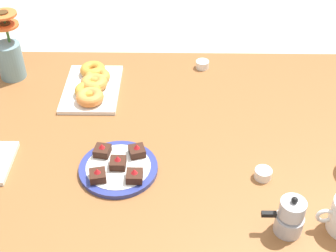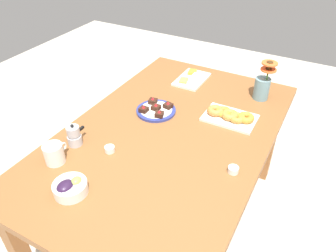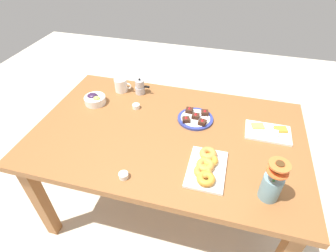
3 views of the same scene
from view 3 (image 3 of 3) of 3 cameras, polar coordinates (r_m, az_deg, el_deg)
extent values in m
plane|color=beige|center=(2.13, 0.00, -16.35)|extent=(6.00, 6.00, 0.00)
cube|color=brown|center=(1.58, 0.00, -1.67)|extent=(1.60, 1.00, 0.04)
cube|color=brown|center=(1.89, -26.02, -14.41)|extent=(0.07, 0.07, 0.70)
cube|color=brown|center=(2.35, -14.50, 1.21)|extent=(0.07, 0.07, 0.70)
cube|color=brown|center=(2.15, 22.06, -5.05)|extent=(0.07, 0.07, 0.70)
cylinder|color=white|center=(1.93, -10.21, 8.77)|extent=(0.09, 0.09, 0.10)
cylinder|color=brown|center=(1.91, -10.35, 9.83)|extent=(0.08, 0.08, 0.00)
torus|color=white|center=(1.91, -8.63, 8.58)|extent=(0.05, 0.01, 0.05)
cylinder|color=white|center=(1.85, -15.58, 5.49)|extent=(0.14, 0.14, 0.05)
ellipsoid|color=#2D1938|center=(1.85, -16.07, 6.19)|extent=(0.08, 0.06, 0.04)
ellipsoid|color=#9EC14C|center=(1.82, -15.21, 5.74)|extent=(0.05, 0.04, 0.04)
cube|color=white|center=(1.65, 20.90, -1.33)|extent=(0.26, 0.17, 0.01)
cube|color=#EFB74C|center=(1.66, 18.97, 0.01)|extent=(0.08, 0.07, 0.01)
cube|color=white|center=(1.63, 21.74, -1.44)|extent=(0.07, 0.05, 0.02)
cube|color=orange|center=(1.68, 23.32, -0.68)|extent=(0.08, 0.06, 0.02)
cube|color=white|center=(1.36, 8.40, -9.22)|extent=(0.19, 0.28, 0.01)
torus|color=orange|center=(1.29, 8.25, -11.30)|extent=(0.12, 0.12, 0.04)
torus|color=#C98536|center=(1.32, 7.55, -9.78)|extent=(0.12, 0.12, 0.03)
torus|color=#D18538|center=(1.34, 8.10, -8.45)|extent=(0.12, 0.12, 0.04)
torus|color=gold|center=(1.37, 9.00, -7.33)|extent=(0.12, 0.12, 0.03)
torus|color=orange|center=(1.40, 8.71, -5.96)|extent=(0.12, 0.12, 0.04)
cylinder|color=white|center=(1.33, -9.66, -10.56)|extent=(0.05, 0.05, 0.03)
cylinder|color=#C68923|center=(1.32, -9.71, -10.28)|extent=(0.04, 0.04, 0.01)
cylinder|color=white|center=(1.76, -6.96, 4.29)|extent=(0.05, 0.05, 0.03)
cylinder|color=maroon|center=(1.75, -6.99, 4.56)|extent=(0.04, 0.04, 0.01)
cylinder|color=navy|center=(1.66, 5.97, 1.57)|extent=(0.22, 0.22, 0.01)
cylinder|color=white|center=(1.65, 5.98, 1.63)|extent=(0.18, 0.18, 0.01)
cube|color=#381E14|center=(1.69, 4.66, 3.42)|extent=(0.04, 0.04, 0.02)
cone|color=red|center=(1.68, 4.69, 3.95)|extent=(0.02, 0.02, 0.01)
cube|color=#381E14|center=(1.68, 8.01, 2.88)|extent=(0.05, 0.05, 0.02)
cone|color=red|center=(1.67, 8.06, 3.40)|extent=(0.02, 0.02, 0.01)
cube|color=#381E14|center=(1.61, 3.95, 1.38)|extent=(0.05, 0.05, 0.02)
cone|color=red|center=(1.60, 3.98, 1.92)|extent=(0.02, 0.02, 0.01)
cube|color=#381E14|center=(1.60, 7.46, 0.80)|extent=(0.05, 0.05, 0.02)
cone|color=red|center=(1.59, 7.52, 1.33)|extent=(0.02, 0.02, 0.01)
cube|color=#381E14|center=(1.64, 6.02, 2.15)|extent=(0.04, 0.04, 0.02)
cone|color=red|center=(1.63, 6.07, 2.67)|extent=(0.02, 0.02, 0.01)
cylinder|color=#6B939E|center=(1.29, 21.46, -12.32)|extent=(0.09, 0.09, 0.13)
cylinder|color=#3D702D|center=(1.19, 22.50, -9.52)|extent=(0.01, 0.01, 0.10)
cylinder|color=orange|center=(1.15, 23.17, -7.75)|extent=(0.09, 0.09, 0.01)
cylinder|color=#472D14|center=(1.15, 23.24, -7.54)|extent=(0.04, 0.04, 0.01)
cylinder|color=#3D702D|center=(1.20, 22.34, -10.17)|extent=(0.01, 0.01, 0.06)
cylinder|color=orange|center=(1.18, 22.75, -9.10)|extent=(0.09, 0.09, 0.01)
cylinder|color=#472D14|center=(1.18, 22.82, -8.90)|extent=(0.04, 0.04, 0.01)
cylinder|color=#B7B7BC|center=(1.90, -6.07, 7.81)|extent=(0.07, 0.07, 0.05)
cylinder|color=#B7B7BC|center=(1.89, -6.13, 8.56)|extent=(0.05, 0.05, 0.01)
cylinder|color=#B7B7BC|center=(1.87, -6.19, 9.25)|extent=(0.06, 0.06, 0.04)
sphere|color=black|center=(1.86, -6.25, 10.06)|extent=(0.02, 0.02, 0.02)
cube|color=black|center=(1.87, -4.60, 8.52)|extent=(0.04, 0.01, 0.01)
camera|label=1|loc=(2.26, 8.52, 37.25)|focal=50.00mm
camera|label=2|loc=(1.58, -62.90, 20.43)|focal=35.00mm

